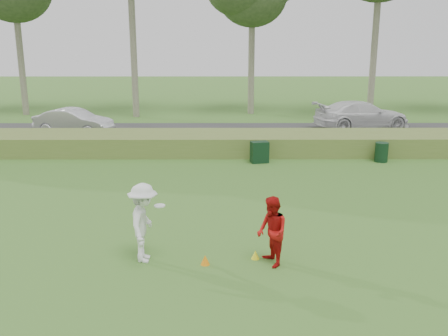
{
  "coord_description": "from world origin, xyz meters",
  "views": [
    {
      "loc": [
        -0.05,
        -11.31,
        5.32
      ],
      "look_at": [
        0.0,
        4.0,
        1.3
      ],
      "focal_mm": 40.0,
      "sensor_mm": 36.0,
      "label": 1
    }
  ],
  "objects_px": {
    "utility_cabinet": "(259,152)",
    "car_mid": "(74,122)",
    "player_white": "(144,223)",
    "trash_bin": "(381,152)",
    "cone_yellow": "(255,255)",
    "car_right": "(362,115)",
    "player_red": "(272,232)",
    "cone_orange": "(205,260)"
  },
  "relations": [
    {
      "from": "cone_orange",
      "to": "cone_yellow",
      "type": "height_order",
      "value": "cone_orange"
    },
    {
      "from": "cone_yellow",
      "to": "car_mid",
      "type": "distance_m",
      "value": 18.49
    },
    {
      "from": "utility_cabinet",
      "to": "car_mid",
      "type": "xyz_separation_m",
      "value": [
        -9.89,
        6.26,
        0.31
      ]
    },
    {
      "from": "utility_cabinet",
      "to": "car_right",
      "type": "relative_size",
      "value": 0.17
    },
    {
      "from": "player_white",
      "to": "trash_bin",
      "type": "bearing_deg",
      "value": -39.96
    },
    {
      "from": "cone_orange",
      "to": "cone_yellow",
      "type": "distance_m",
      "value": 1.27
    },
    {
      "from": "cone_yellow",
      "to": "car_mid",
      "type": "height_order",
      "value": "car_mid"
    },
    {
      "from": "player_red",
      "to": "car_mid",
      "type": "height_order",
      "value": "player_red"
    },
    {
      "from": "player_red",
      "to": "car_mid",
      "type": "relative_size",
      "value": 0.39
    },
    {
      "from": "cone_orange",
      "to": "car_right",
      "type": "bearing_deg",
      "value": 64.55
    },
    {
      "from": "player_red",
      "to": "cone_yellow",
      "type": "relative_size",
      "value": 7.67
    },
    {
      "from": "trash_bin",
      "to": "car_mid",
      "type": "distance_m",
      "value": 16.46
    },
    {
      "from": "car_mid",
      "to": "car_right",
      "type": "bearing_deg",
      "value": -69.13
    },
    {
      "from": "cone_yellow",
      "to": "car_right",
      "type": "bearing_deg",
      "value": 67.43
    },
    {
      "from": "cone_orange",
      "to": "car_right",
      "type": "distance_m",
      "value": 20.18
    },
    {
      "from": "player_white",
      "to": "cone_orange",
      "type": "distance_m",
      "value": 1.74
    },
    {
      "from": "player_white",
      "to": "car_right",
      "type": "xyz_separation_m",
      "value": [
        10.16,
        17.95,
        -0.11
      ]
    },
    {
      "from": "cone_yellow",
      "to": "car_mid",
      "type": "xyz_separation_m",
      "value": [
        -9.08,
        16.09,
        0.67
      ]
    },
    {
      "from": "cone_orange",
      "to": "car_right",
      "type": "height_order",
      "value": "car_right"
    },
    {
      "from": "utility_cabinet",
      "to": "car_mid",
      "type": "bearing_deg",
      "value": 133.12
    },
    {
      "from": "trash_bin",
      "to": "car_right",
      "type": "distance_m",
      "value": 8.03
    },
    {
      "from": "player_red",
      "to": "cone_orange",
      "type": "relative_size",
      "value": 6.96
    },
    {
      "from": "cone_orange",
      "to": "utility_cabinet",
      "type": "distance_m",
      "value": 10.36
    },
    {
      "from": "utility_cabinet",
      "to": "cone_orange",
      "type": "bearing_deg",
      "value": -115.91
    },
    {
      "from": "trash_bin",
      "to": "car_right",
      "type": "height_order",
      "value": "car_right"
    },
    {
      "from": "car_right",
      "to": "utility_cabinet",
      "type": "bearing_deg",
      "value": 129.05
    },
    {
      "from": "player_white",
      "to": "utility_cabinet",
      "type": "relative_size",
      "value": 2.1
    },
    {
      "from": "player_red",
      "to": "utility_cabinet",
      "type": "bearing_deg",
      "value": 160.35
    },
    {
      "from": "player_white",
      "to": "trash_bin",
      "type": "height_order",
      "value": "player_white"
    },
    {
      "from": "cone_orange",
      "to": "car_mid",
      "type": "bearing_deg",
      "value": 115.55
    },
    {
      "from": "cone_orange",
      "to": "utility_cabinet",
      "type": "xyz_separation_m",
      "value": [
        2.04,
        10.15,
        0.34
      ]
    },
    {
      "from": "player_red",
      "to": "trash_bin",
      "type": "height_order",
      "value": "player_red"
    },
    {
      "from": "cone_yellow",
      "to": "utility_cabinet",
      "type": "height_order",
      "value": "utility_cabinet"
    },
    {
      "from": "utility_cabinet",
      "to": "trash_bin",
      "type": "xyz_separation_m",
      "value": [
        5.38,
        0.14,
        -0.04
      ]
    },
    {
      "from": "player_white",
      "to": "car_mid",
      "type": "height_order",
      "value": "player_white"
    },
    {
      "from": "cone_orange",
      "to": "player_red",
      "type": "bearing_deg",
      "value": -0.52
    },
    {
      "from": "utility_cabinet",
      "to": "car_mid",
      "type": "height_order",
      "value": "car_mid"
    },
    {
      "from": "player_white",
      "to": "car_mid",
      "type": "bearing_deg",
      "value": 23.13
    },
    {
      "from": "player_red",
      "to": "car_mid",
      "type": "xyz_separation_m",
      "value": [
        -9.44,
        16.43,
        -0.07
      ]
    },
    {
      "from": "player_red",
      "to": "car_right",
      "type": "xyz_separation_m",
      "value": [
        7.07,
        18.22,
        0.02
      ]
    },
    {
      "from": "car_mid",
      "to": "car_right",
      "type": "distance_m",
      "value": 16.61
    },
    {
      "from": "player_white",
      "to": "player_red",
      "type": "distance_m",
      "value": 3.1
    }
  ]
}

